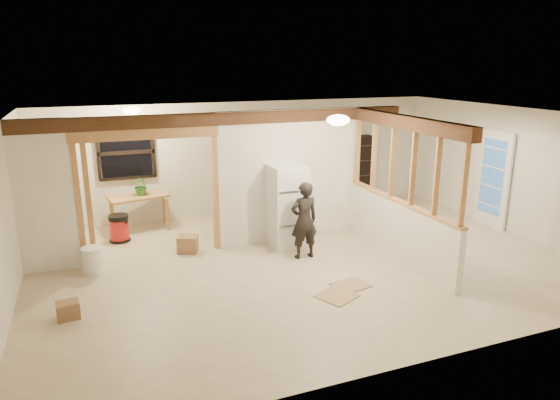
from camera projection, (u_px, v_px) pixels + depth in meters
name	position (u px, v px, depth m)	size (l,w,h in m)	color
floor	(305.00, 262.00, 8.65)	(9.00, 6.50, 0.01)	beige
ceiling	(307.00, 116.00, 7.98)	(9.00, 6.50, 0.01)	white
wall_back	(247.00, 158.00, 11.23)	(9.00, 0.01, 2.50)	silver
wall_front	(429.00, 262.00, 5.40)	(9.00, 0.01, 2.50)	silver
wall_left	(2.00, 222.00, 6.74)	(0.01, 6.50, 2.50)	silver
wall_right	(513.00, 171.00, 9.89)	(0.01, 6.50, 2.50)	silver
partition_left_stub	(44.00, 197.00, 7.98)	(0.90, 0.12, 2.50)	white
partition_center	(290.00, 176.00, 9.46)	(2.80, 0.12, 2.50)	white
doorway_frame	(150.00, 196.00, 8.59)	(2.46, 0.14, 2.20)	#B3804B
header_beam_back	(227.00, 118.00, 8.74)	(7.00, 0.18, 0.22)	#4B2D19
header_beam_right	(405.00, 122.00, 8.21)	(0.18, 3.30, 0.22)	#4B2D19
pony_wall	(398.00, 230.00, 8.72)	(0.12, 3.20, 1.00)	white
stud_partition	(403.00, 165.00, 8.41)	(0.14, 3.20, 1.32)	#B3804B
window_back	(126.00, 153.00, 10.17)	(1.12, 0.10, 1.10)	black
french_door	(493.00, 179.00, 10.29)	(0.12, 0.86, 2.00)	white
ceiling_dome_main	(338.00, 120.00, 7.64)	(0.36, 0.36, 0.16)	#FFEABF
ceiling_dome_util	(132.00, 110.00, 9.18)	(0.32, 0.32, 0.14)	#FFEABF
hanging_bulb	(166.00, 130.00, 8.80)	(0.07, 0.07, 0.07)	#FFD88C
refrigerator	(287.00, 206.00, 9.19)	(0.63, 0.61, 1.54)	white
woman	(304.00, 220.00, 8.65)	(0.50, 0.33, 1.37)	black
work_table	(139.00, 213.00, 10.18)	(1.16, 0.58, 0.73)	#B3804B
potted_plant	(141.00, 185.00, 10.06)	(0.36, 0.31, 0.40)	#2E6724
shop_vac	(119.00, 228.00, 9.56)	(0.41, 0.41, 0.53)	#B11D18
bookshelf	(354.00, 170.00, 12.09)	(0.82, 0.27, 1.63)	black
bucket	(92.00, 260.00, 8.13)	(0.34, 0.34, 0.44)	white
box_util_a	(188.00, 244.00, 9.05)	(0.35, 0.30, 0.30)	#906845
box_util_b	(55.00, 246.00, 8.94)	(0.32, 0.32, 0.30)	#906845
box_front	(68.00, 310.00, 6.70)	(0.29, 0.24, 0.24)	#906845
floor_panel_near	(336.00, 296.00, 7.35)	(0.50, 0.50, 0.02)	tan
floor_panel_far	(351.00, 285.00, 7.70)	(0.53, 0.43, 0.02)	tan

